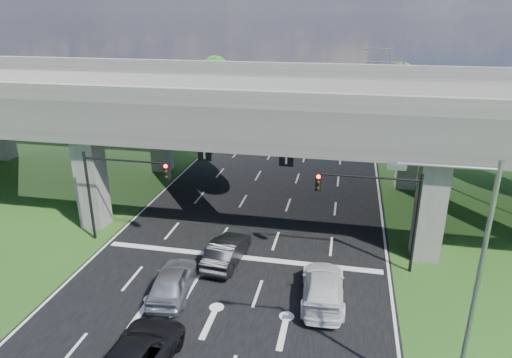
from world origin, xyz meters
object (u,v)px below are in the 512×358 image
(streetlight_near, at_px, (465,278))
(streetlight_beyond, at_px, (385,80))
(streetlight_far, at_px, (395,105))
(car_silver, at_px, (173,281))
(car_dark, at_px, (227,251))
(signal_left, at_px, (118,182))
(car_trailing, at_px, (137,355))
(car_white, at_px, (323,287))
(signal_right, at_px, (378,202))

(streetlight_near, relative_size, streetlight_beyond, 1.00)
(streetlight_far, bearing_deg, car_silver, -116.94)
(car_dark, bearing_deg, streetlight_far, -112.36)
(streetlight_near, bearing_deg, signal_left, 150.98)
(streetlight_beyond, distance_m, car_trailing, 48.18)
(car_dark, xyz_separation_m, car_white, (5.84, -2.63, -0.00))
(signal_right, xyz_separation_m, car_dark, (-8.44, -1.20, -3.38))
(car_dark, bearing_deg, car_trailing, 85.70)
(streetlight_far, xyz_separation_m, car_dark, (-10.71, -21.25, -5.04))
(car_trailing, bearing_deg, streetlight_far, -106.84)
(streetlight_near, xyz_separation_m, streetlight_far, (0.00, 30.00, 0.00))
(streetlight_near, bearing_deg, car_silver, 158.18)
(car_silver, bearing_deg, car_white, -178.77)
(signal_right, distance_m, car_silver, 11.96)
(signal_right, relative_size, car_trailing, 1.11)
(signal_left, bearing_deg, car_trailing, -60.55)
(streetlight_beyond, bearing_deg, car_trailing, -104.63)
(streetlight_near, bearing_deg, car_dark, 140.76)
(streetlight_near, relative_size, car_trailing, 1.85)
(car_white, bearing_deg, signal_right, -127.69)
(streetlight_far, relative_size, car_white, 1.87)
(streetlight_near, relative_size, car_dark, 2.12)
(signal_left, bearing_deg, car_white, -16.35)
(streetlight_near, height_order, car_silver, streetlight_near)
(car_dark, bearing_deg, signal_right, -167.55)
(streetlight_far, height_order, car_silver, streetlight_far)
(car_white, bearing_deg, car_silver, 4.04)
(signal_left, distance_m, car_silver, 7.91)
(signal_right, xyz_separation_m, streetlight_far, (2.27, 20.06, 1.66))
(car_silver, bearing_deg, streetlight_near, 151.82)
(streetlight_beyond, relative_size, car_trailing, 1.85)
(signal_right, height_order, streetlight_beyond, streetlight_beyond)
(car_trailing, bearing_deg, car_white, -133.26)
(streetlight_far, bearing_deg, streetlight_beyond, 90.00)
(streetlight_beyond, height_order, car_silver, streetlight_beyond)
(signal_left, distance_m, car_dark, 8.05)
(signal_right, relative_size, signal_left, 1.00)
(car_dark, distance_m, car_white, 6.41)
(streetlight_beyond, xyz_separation_m, car_silver, (-12.67, -40.93, -5.01))
(streetlight_far, relative_size, car_dark, 2.12)
(signal_left, distance_m, streetlight_far, 26.95)
(car_white, height_order, car_trailing, car_white)
(streetlight_near, height_order, car_trailing, streetlight_near)
(car_silver, distance_m, car_white, 7.87)
(signal_right, xyz_separation_m, car_white, (-2.60, -3.83, -3.38))
(car_dark, height_order, car_trailing, car_dark)
(streetlight_beyond, height_order, car_trailing, streetlight_beyond)
(signal_right, bearing_deg, car_dark, -171.94)
(streetlight_far, distance_m, car_dark, 24.33)
(signal_right, distance_m, streetlight_beyond, 36.17)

